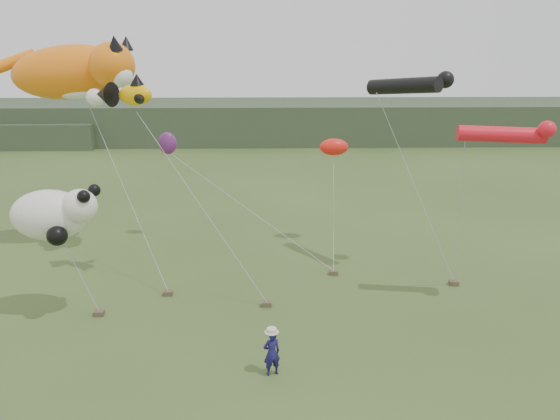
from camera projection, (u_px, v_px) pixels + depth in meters
The scene contains 9 objects.
ground at pixel (287, 368), 16.89m from camera, with size 120.00×120.00×0.00m, color #385123.
headland at pixel (243, 122), 59.12m from camera, with size 90.00×13.00×4.00m.
festival_attendant at pixel (272, 353), 16.38m from camera, with size 0.53×0.35×1.46m, color #1A1652.
sandbag_anchors at pixel (270, 292), 21.95m from camera, with size 14.43×3.89×0.19m.
cat_kite at pixel (79, 72), 24.54m from camera, with size 7.08×3.78×3.07m.
fish_kite at pixel (124, 94), 21.27m from camera, with size 2.67×1.76×1.29m.
tube_kites at pixel (447, 103), 21.06m from camera, with size 5.66×6.11×2.38m.
panda_kite at pixel (54, 214), 19.20m from camera, with size 3.18×2.06×1.98m.
misc_kites at pixel (267, 146), 26.69m from camera, with size 9.34×1.54×1.10m.
Camera 1 is at (-0.57, -14.80, 9.49)m, focal length 35.00 mm.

